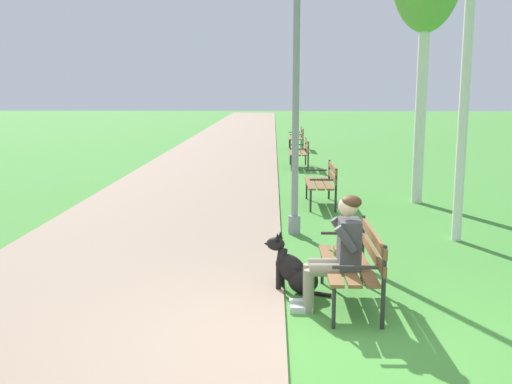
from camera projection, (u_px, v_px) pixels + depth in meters
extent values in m
plane|color=#478E38|center=(309.00, 349.00, 5.39)|extent=(120.00, 120.00, 0.00)
cube|color=gray|center=(234.00, 137.00, 29.08)|extent=(4.10, 60.00, 0.04)
cube|color=brown|center=(330.00, 264.00, 6.46)|extent=(0.14, 1.50, 0.04)
cube|color=brown|center=(346.00, 264.00, 6.45)|extent=(0.14, 1.50, 0.04)
cube|color=brown|center=(362.00, 265.00, 6.45)|extent=(0.14, 1.50, 0.04)
cube|color=brown|center=(372.00, 252.00, 6.42)|extent=(0.04, 1.50, 0.11)
cube|color=brown|center=(373.00, 236.00, 6.39)|extent=(0.04, 1.50, 0.11)
cylinder|color=#2D2B28|center=(322.00, 266.00, 7.18)|extent=(0.04, 0.04, 0.45)
cylinder|color=#2D2B28|center=(363.00, 250.00, 7.13)|extent=(0.04, 0.04, 0.85)
cube|color=#2D2B28|center=(340.00, 233.00, 7.10)|extent=(0.45, 0.04, 0.03)
cylinder|color=#2D2B28|center=(334.00, 307.00, 5.82)|extent=(0.04, 0.04, 0.45)
cylinder|color=#2D2B28|center=(384.00, 288.00, 5.77)|extent=(0.04, 0.04, 0.85)
cube|color=#2D2B28|center=(355.00, 267.00, 5.74)|extent=(0.45, 0.04, 0.03)
cube|color=brown|center=(310.00, 183.00, 12.00)|extent=(0.14, 1.50, 0.04)
cube|color=brown|center=(319.00, 183.00, 12.00)|extent=(0.14, 1.50, 0.04)
cube|color=brown|center=(327.00, 183.00, 11.99)|extent=(0.14, 1.50, 0.04)
cube|color=brown|center=(333.00, 177.00, 11.96)|extent=(0.04, 1.50, 0.11)
cube|color=brown|center=(333.00, 168.00, 11.93)|extent=(0.04, 1.50, 0.11)
cylinder|color=#2D2B28|center=(307.00, 189.00, 12.72)|extent=(0.04, 0.04, 0.45)
cylinder|color=#2D2B28|center=(329.00, 180.00, 12.67)|extent=(0.04, 0.04, 0.85)
cube|color=#2D2B28|center=(316.00, 170.00, 12.64)|extent=(0.45, 0.04, 0.03)
cylinder|color=#2D2B28|center=(311.00, 201.00, 11.36)|extent=(0.04, 0.04, 0.45)
cylinder|color=#2D2B28|center=(336.00, 190.00, 11.31)|extent=(0.04, 0.04, 0.85)
cube|color=#2D2B28|center=(321.00, 180.00, 11.29)|extent=(0.45, 0.04, 0.03)
cube|color=brown|center=(292.00, 153.00, 17.79)|extent=(0.14, 1.50, 0.04)
cube|color=brown|center=(298.00, 153.00, 17.79)|extent=(0.14, 1.50, 0.04)
cube|color=brown|center=(303.00, 153.00, 17.78)|extent=(0.14, 1.50, 0.04)
cube|color=brown|center=(307.00, 148.00, 17.75)|extent=(0.04, 1.50, 0.11)
cube|color=brown|center=(307.00, 142.00, 17.72)|extent=(0.04, 1.50, 0.11)
cylinder|color=#2D2B28|center=(290.00, 158.00, 18.51)|extent=(0.04, 0.04, 0.45)
cylinder|color=#2D2B28|center=(306.00, 151.00, 18.46)|extent=(0.04, 0.04, 0.85)
cube|color=#2D2B28|center=(297.00, 145.00, 18.43)|extent=(0.45, 0.04, 0.03)
cylinder|color=#2D2B28|center=(292.00, 163.00, 17.15)|extent=(0.04, 0.04, 0.45)
cylinder|color=#2D2B28|center=(308.00, 156.00, 17.10)|extent=(0.04, 0.04, 0.85)
cube|color=#2D2B28|center=(299.00, 149.00, 17.08)|extent=(0.45, 0.04, 0.03)
cube|color=brown|center=(290.00, 138.00, 23.14)|extent=(0.14, 1.50, 0.04)
cube|color=brown|center=(295.00, 138.00, 23.13)|extent=(0.14, 1.50, 0.04)
cube|color=brown|center=(299.00, 138.00, 23.13)|extent=(0.14, 1.50, 0.04)
cube|color=brown|center=(302.00, 134.00, 23.10)|extent=(0.04, 1.50, 0.11)
cube|color=brown|center=(302.00, 130.00, 23.07)|extent=(0.04, 1.50, 0.11)
cylinder|color=#2D2B28|center=(289.00, 142.00, 23.86)|extent=(0.04, 0.04, 0.45)
cylinder|color=#2D2B28|center=(301.00, 137.00, 23.81)|extent=(0.04, 0.04, 0.85)
cube|color=#2D2B28|center=(294.00, 132.00, 23.78)|extent=(0.45, 0.04, 0.03)
cylinder|color=#2D2B28|center=(290.00, 145.00, 22.50)|extent=(0.04, 0.04, 0.45)
cylinder|color=#2D2B28|center=(303.00, 140.00, 22.45)|extent=(0.04, 0.04, 0.85)
cube|color=#2D2B28|center=(296.00, 135.00, 22.42)|extent=(0.45, 0.04, 0.03)
cylinder|color=gray|center=(328.00, 265.00, 6.38)|extent=(0.42, 0.14, 0.14)
cylinder|color=gray|center=(308.00, 285.00, 6.43)|extent=(0.11, 0.11, 0.47)
cube|color=silver|center=(300.00, 303.00, 6.46)|extent=(0.24, 0.09, 0.07)
cylinder|color=gray|center=(329.00, 270.00, 6.18)|extent=(0.42, 0.14, 0.14)
cylinder|color=gray|center=(309.00, 291.00, 6.23)|extent=(0.11, 0.11, 0.47)
cube|color=silver|center=(301.00, 309.00, 6.27)|extent=(0.24, 0.09, 0.07)
cube|color=#3F3F42|center=(349.00, 244.00, 6.23)|extent=(0.22, 0.36, 0.52)
cylinder|color=#3F3F42|center=(341.00, 230.00, 6.41)|extent=(0.25, 0.09, 0.30)
cylinder|color=#3F3F42|center=(346.00, 239.00, 6.02)|extent=(0.25, 0.09, 0.30)
sphere|color=beige|center=(348.00, 207.00, 6.16)|extent=(0.21, 0.21, 0.21)
ellipsoid|color=#472D19|center=(351.00, 202.00, 6.15)|extent=(0.22, 0.23, 0.14)
ellipsoid|color=black|center=(303.00, 280.00, 6.83)|extent=(0.44, 0.39, 0.32)
ellipsoid|color=black|center=(291.00, 268.00, 6.86)|extent=(0.55, 0.38, 0.48)
ellipsoid|color=black|center=(295.00, 266.00, 6.84)|extent=(0.40, 0.30, 0.27)
cylinder|color=black|center=(282.00, 273.00, 6.98)|extent=(0.06, 0.06, 0.38)
cylinder|color=black|center=(278.00, 276.00, 6.87)|extent=(0.06, 0.06, 0.38)
cylinder|color=black|center=(282.00, 255.00, 6.88)|extent=(0.16, 0.20, 0.19)
ellipsoid|color=black|center=(276.00, 244.00, 6.89)|extent=(0.26, 0.21, 0.16)
cone|color=black|center=(268.00, 244.00, 6.93)|extent=(0.13, 0.12, 0.09)
cone|color=black|center=(280.00, 235.00, 6.89)|extent=(0.06, 0.06, 0.09)
cone|color=black|center=(278.00, 237.00, 6.81)|extent=(0.06, 0.06, 0.09)
cylinder|color=black|center=(319.00, 294.00, 6.77)|extent=(0.28, 0.14, 0.04)
cylinder|color=gray|center=(294.00, 225.00, 9.67)|extent=(0.20, 0.20, 0.30)
cylinder|color=gray|center=(296.00, 110.00, 9.35)|extent=(0.11, 0.11, 4.04)
cylinder|color=silver|center=(465.00, 94.00, 8.89)|extent=(0.15, 0.15, 4.52)
cylinder|color=silver|center=(421.00, 105.00, 12.03)|extent=(0.22, 0.22, 4.04)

